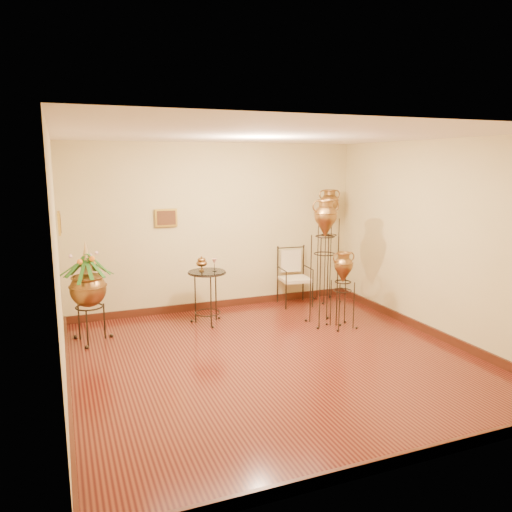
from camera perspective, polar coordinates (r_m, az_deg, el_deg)
name	(u,v)px	position (r m, az deg, el deg)	size (l,w,h in m)	color
ground	(275,359)	(6.53, 2.20, -11.69)	(5.00, 5.00, 0.00)	maroon
room_shell	(275,225)	(6.09, 2.24, 3.59)	(5.02, 5.02, 2.81)	beige
amphora_tall	(328,245)	(8.97, 8.25, 1.30)	(0.49, 0.49, 2.03)	black
amphora_mid	(324,262)	(7.67, 7.82, -0.64)	(0.45, 0.45, 1.96)	black
amphora_short	(343,290)	(7.66, 9.87, -3.80)	(0.36, 0.36, 1.18)	black
planter_urn	(88,285)	(7.26, -18.67, -3.15)	(0.97, 0.97, 1.46)	black
armchair	(295,277)	(8.77, 4.48, -2.38)	(0.61, 0.58, 1.01)	black
side_table	(207,296)	(7.80, -5.59, -4.60)	(0.64, 0.64, 1.05)	black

